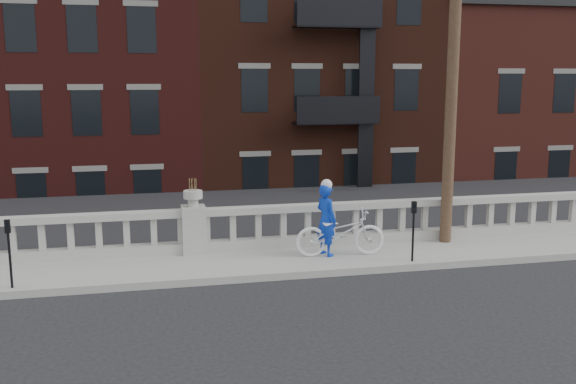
% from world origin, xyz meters
% --- Properties ---
extents(ground, '(120.00, 120.00, 0.00)m').
position_xyz_m(ground, '(0.00, 0.00, 0.00)').
color(ground, black).
rests_on(ground, ground).
extents(sidewalk, '(32.00, 2.20, 0.15)m').
position_xyz_m(sidewalk, '(0.00, 3.00, 0.07)').
color(sidewalk, gray).
rests_on(sidewalk, ground).
extents(balustrade, '(28.00, 0.34, 1.03)m').
position_xyz_m(balustrade, '(0.00, 3.95, 0.64)').
color(balustrade, gray).
rests_on(balustrade, sidewalk).
extents(planter_pedestal, '(0.55, 0.55, 1.76)m').
position_xyz_m(planter_pedestal, '(0.00, 3.95, 0.83)').
color(planter_pedestal, gray).
rests_on(planter_pedestal, sidewalk).
extents(lower_level, '(80.00, 44.00, 20.80)m').
position_xyz_m(lower_level, '(0.56, 23.04, 2.63)').
color(lower_level, '#605E59').
rests_on(lower_level, ground).
extents(utility_pole, '(1.60, 0.28, 10.00)m').
position_xyz_m(utility_pole, '(6.20, 3.60, 5.24)').
color(utility_pole, '#422D1E').
rests_on(utility_pole, sidewalk).
extents(parking_meter_c, '(0.10, 0.09, 1.36)m').
position_xyz_m(parking_meter_c, '(-3.68, 2.15, 1.00)').
color(parking_meter_c, black).
rests_on(parking_meter_c, sidewalk).
extents(parking_meter_d, '(0.10, 0.09, 1.36)m').
position_xyz_m(parking_meter_d, '(4.69, 2.15, 1.00)').
color(parking_meter_d, black).
rests_on(parking_meter_d, sidewalk).
extents(bicycle, '(2.11, 0.87, 1.08)m').
position_xyz_m(bicycle, '(3.26, 2.96, 0.69)').
color(bicycle, white).
rests_on(bicycle, sidewalk).
extents(cyclist, '(0.61, 0.71, 1.66)m').
position_xyz_m(cyclist, '(2.95, 3.08, 0.98)').
color(cyclist, '#0C32B5').
rests_on(cyclist, sidewalk).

